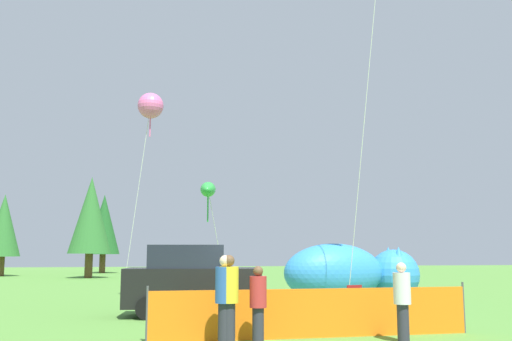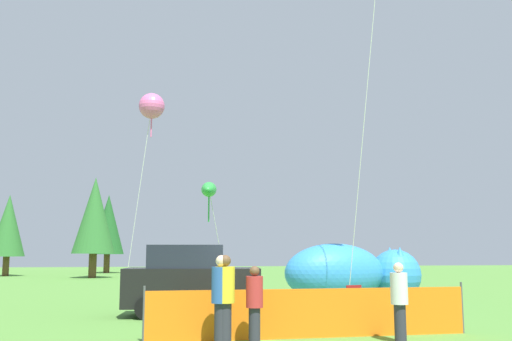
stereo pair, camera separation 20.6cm
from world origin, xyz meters
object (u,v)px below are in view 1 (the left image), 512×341
Objects in this scene: inflatable_cat at (350,275)px; kite_pink_octopus at (151,106)px; spectator_in_green_shirt at (229,296)px; folding_chair at (357,299)px; spectator_in_yellow_shirt at (258,302)px; spectator_in_grey_shirt at (225,297)px; kite_green_fish at (208,190)px; parked_car at (192,281)px; spectator_in_red_shirt at (402,299)px.

inflatable_cat is 0.70× the size of kite_pink_octopus.
inflatable_cat is at bearing 58.01° from spectator_in_green_shirt.
folding_chair is at bearing -48.05° from kite_pink_octopus.
spectator_in_green_shirt is 0.22× the size of kite_pink_octopus.
folding_chair is at bearing 49.12° from spectator_in_yellow_shirt.
spectator_in_grey_shirt is 11.26m from kite_green_fish.
spectator_in_green_shirt reaches higher than folding_chair.
kite_pink_octopus is at bearing 98.65° from spectator_in_grey_shirt.
folding_chair is 0.51× the size of spectator_in_grey_shirt.
folding_chair is 8.32m from kite_green_fish.
parked_car is 6.03m from kite_green_fish.
spectator_in_grey_shirt is 0.08m from spectator_in_green_shirt.
spectator_in_green_shirt is at bearing -132.70° from inflatable_cat.
spectator_in_grey_shirt is at bearing -80.47° from parked_car.
folding_chair is 0.11× the size of kite_pink_octopus.
kite_pink_octopus is (-2.36, 0.61, 3.48)m from kite_green_fish.
kite_pink_octopus is (-1.43, 5.54, 6.82)m from parked_car.
spectator_in_grey_shirt is at bearing -133.06° from inflatable_cat.
spectator_in_green_shirt reaches higher than spectator_in_yellow_shirt.
spectator_in_yellow_shirt reaches higher than folding_chair.
spectator_in_green_shirt reaches higher than spectator_in_red_shirt.
spectator_in_red_shirt is at bearing -20.68° from folding_chair.
spectator_in_grey_shirt is at bearing 179.06° from spectator_in_red_shirt.
parked_car is 0.72× the size of inflatable_cat.
folding_chair is 0.16× the size of inflatable_cat.
parked_car is at bearing -100.67° from kite_green_fish.
parked_car is 0.50× the size of kite_pink_octopus.
spectator_in_red_shirt is at bearing -0.94° from spectator_in_grey_shirt.
kite_pink_octopus is at bearing 165.53° from kite_green_fish.
spectator_in_grey_shirt is at bearing -93.38° from kite_green_fish.
parked_car reaches higher than spectator_in_red_shirt.
spectator_in_yellow_shirt is 0.88× the size of spectator_in_grey_shirt.
spectator_in_green_shirt is (0.08, -0.01, 0.00)m from spectator_in_grey_shirt.
spectator_in_red_shirt is at bearing -2.26° from spectator_in_yellow_shirt.
spectator_in_red_shirt is at bearing -113.74° from inflatable_cat.
kite_green_fish is at bearing 87.03° from spectator_in_green_shirt.
kite_pink_octopus is at bearing -150.87° from folding_chair.
parked_car is 2.27× the size of spectator_in_green_shirt.
folding_chair is 0.56× the size of spectator_in_red_shirt.
kite_pink_octopus is (-6.21, 6.91, 7.32)m from folding_chair.
kite_green_fish is (-3.23, 10.79, 3.46)m from spectator_in_red_shirt.
inflatable_cat is 3.49× the size of spectator_in_red_shirt.
folding_chair is 11.83m from kite_pink_octopus.
inflatable_cat is at bearing 76.97° from spectator_in_red_shirt.
spectator_in_grey_shirt is 0.22× the size of kite_pink_octopus.
spectator_in_grey_shirt is at bearing -81.35° from kite_pink_octopus.
kite_pink_octopus is (-2.43, 11.27, 6.98)m from spectator_in_yellow_shirt.
kite_pink_octopus is at bearing 102.17° from spectator_in_yellow_shirt.
kite_green_fish reaches higher than parked_car.
kite_green_fish reaches higher than inflatable_cat.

